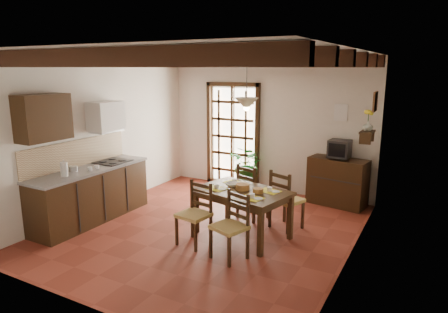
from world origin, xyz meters
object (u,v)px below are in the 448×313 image
Objects in this scene: dining_table at (243,196)px; chair_far_left at (252,201)px; chair_far_right at (286,210)px; potted_plant at (248,166)px; kitchen_counter at (91,194)px; chair_near_left at (194,225)px; crt_tv at (339,149)px; sideboard at (337,182)px; pendant_lamp at (247,103)px; chair_near_right at (230,238)px.

chair_far_left is at bearing 116.18° from dining_table.
potted_plant reaches higher than chair_far_right.
chair_far_right is at bearing -174.57° from chair_far_left.
chair_far_right is (3.07, 1.25, -0.17)m from kitchen_counter.
crt_tv is at bearing 70.92° from chair_near_left.
dining_table is (2.58, 0.64, 0.18)m from kitchen_counter.
chair_far_left is at bearing 30.38° from kitchen_counter.
pendant_lamp is (-0.95, -2.09, 1.62)m from sideboard.
chair_near_right is (2.76, -0.13, -0.18)m from kitchen_counter.
pendant_lamp is at bearing -111.26° from crt_tv.
kitchen_counter is 1.05× the size of potted_plant.
kitchen_counter reaches higher than chair_near_left.
dining_table is 1.58× the size of chair_far_left.
crt_tv is (0.00, -0.01, 0.65)m from sideboard.
dining_table is at bearing 121.61° from chair_far_left.
crt_tv is at bearing 3.24° from potted_plant.
sideboard is at bearing -85.50° from chair_far_right.
chair_near_left reaches higher than dining_table.
potted_plant is at bearing 106.66° from chair_near_left.
chair_far_left is at bearing -125.40° from crt_tv.
dining_table is at bearing -104.28° from sideboard.
kitchen_counter is at bearing -153.39° from dining_table.
kitchen_counter is 3.32m from chair_far_right.
crt_tv reaches higher than chair_near_left.
kitchen_counter is 2.31× the size of chair_far_left.
potted_plant is (1.69, 2.71, 0.10)m from kitchen_counter.
chair_near_left is 0.96× the size of chair_far_left.
kitchen_counter reaches higher than dining_table.
chair_far_right is at bearing 64.05° from dining_table.
potted_plant is (-1.84, -0.11, 0.11)m from sideboard.
chair_near_right is 0.43× the size of potted_plant.
pendant_lamp is (-0.18, 0.87, 1.79)m from chair_near_right.
kitchen_counter is 2.30× the size of chair_far_right.
chair_far_right is at bearing 95.49° from chair_near_right.
chair_near_left reaches higher than chair_near_right.
chair_near_right is 3.15m from crt_tv.
crt_tv is 0.19× the size of potted_plant.
chair_near_right is 1.57m from chair_far_left.
chair_near_right is 0.95× the size of chair_far_right.
chair_near_right is 0.96× the size of chair_far_left.
chair_far_right is 2.44× the size of crt_tv.
chair_near_left is 2.73m from potted_plant.
potted_plant is at bearing -25.86° from chair_far_right.
dining_table is 0.86m from chair_far_right.
sideboard is (0.46, 1.57, 0.15)m from chair_far_right.
chair_far_left reaches higher than sideboard.
chair_far_right is at bearing 46.32° from pendant_lamp.
kitchen_counter is 2.09m from chair_near_left.
kitchen_counter is 2.66m from dining_table.
chair_far_left is at bearing 121.52° from chair_near_right.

